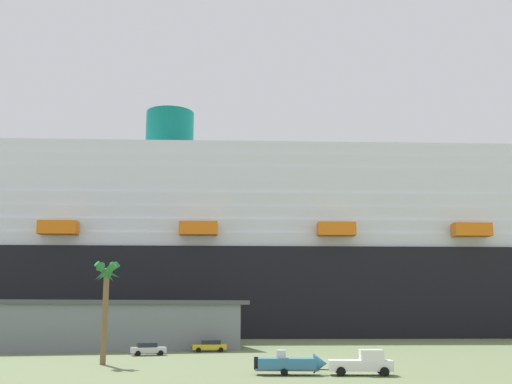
{
  "coord_description": "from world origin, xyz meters",
  "views": [
    {
      "loc": [
        -16.38,
        -71.72,
        5.5
      ],
      "look_at": [
        -1.53,
        33.48,
        26.23
      ],
      "focal_mm": 43.16,
      "sensor_mm": 36.0,
      "label": 1
    }
  ],
  "objects_px": {
    "palm_tree": "(106,285)",
    "parked_car_silver_sedan": "(148,349)",
    "small_boat_on_trailer": "(294,364)",
    "parked_car_green_wagon": "(9,346)",
    "pickup_truck": "(363,363)",
    "cruise_ship": "(321,259)",
    "parked_car_yellow_taxi": "(210,346)"
  },
  "relations": [
    {
      "from": "cruise_ship",
      "to": "palm_tree",
      "type": "distance_m",
      "value": 85.53
    },
    {
      "from": "cruise_ship",
      "to": "palm_tree",
      "type": "relative_size",
      "value": 27.04
    },
    {
      "from": "pickup_truck",
      "to": "cruise_ship",
      "type": "bearing_deg",
      "value": 78.1
    },
    {
      "from": "palm_tree",
      "to": "parked_car_yellow_taxi",
      "type": "xyz_separation_m",
      "value": [
        12.6,
        19.51,
        -7.52
      ]
    },
    {
      "from": "small_boat_on_trailer",
      "to": "parked_car_green_wagon",
      "type": "xyz_separation_m",
      "value": [
        -32.7,
        35.1,
        -0.13
      ]
    },
    {
      "from": "parked_car_yellow_taxi",
      "to": "pickup_truck",
      "type": "bearing_deg",
      "value": -71.62
    },
    {
      "from": "parked_car_yellow_taxi",
      "to": "parked_car_silver_sedan",
      "type": "distance_m",
      "value": 10.24
    },
    {
      "from": "parked_car_yellow_taxi",
      "to": "cruise_ship",
      "type": "bearing_deg",
      "value": 61.1
    },
    {
      "from": "small_boat_on_trailer",
      "to": "parked_car_green_wagon",
      "type": "height_order",
      "value": "small_boat_on_trailer"
    },
    {
      "from": "parked_car_silver_sedan",
      "to": "pickup_truck",
      "type": "bearing_deg",
      "value": -55.02
    },
    {
      "from": "palm_tree",
      "to": "parked_car_yellow_taxi",
      "type": "relative_size",
      "value": 2.28
    },
    {
      "from": "cruise_ship",
      "to": "parked_car_green_wagon",
      "type": "distance_m",
      "value": 79.15
    },
    {
      "from": "parked_car_yellow_taxi",
      "to": "parked_car_green_wagon",
      "type": "xyz_separation_m",
      "value": [
        -27.35,
        2.16,
        -0.0
      ]
    },
    {
      "from": "cruise_ship",
      "to": "parked_car_silver_sedan",
      "type": "distance_m",
      "value": 73.23
    },
    {
      "from": "small_boat_on_trailer",
      "to": "palm_tree",
      "type": "relative_size",
      "value": 0.65
    },
    {
      "from": "palm_tree",
      "to": "parked_car_silver_sedan",
      "type": "height_order",
      "value": "palm_tree"
    },
    {
      "from": "small_boat_on_trailer",
      "to": "cruise_ship",
      "type": "bearing_deg",
      "value": 74.27
    },
    {
      "from": "parked_car_silver_sedan",
      "to": "parked_car_yellow_taxi",
      "type": "bearing_deg",
      "value": 35.83
    },
    {
      "from": "pickup_truck",
      "to": "small_boat_on_trailer",
      "type": "bearing_deg",
      "value": 169.63
    },
    {
      "from": "parked_car_silver_sedan",
      "to": "palm_tree",
      "type": "bearing_deg",
      "value": -107.66
    },
    {
      "from": "parked_car_silver_sedan",
      "to": "parked_car_green_wagon",
      "type": "distance_m",
      "value": 20.72
    },
    {
      "from": "parked_car_silver_sedan",
      "to": "cruise_ship",
      "type": "bearing_deg",
      "value": 57.58
    },
    {
      "from": "pickup_truck",
      "to": "parked_car_silver_sedan",
      "type": "bearing_deg",
      "value": 124.98
    },
    {
      "from": "pickup_truck",
      "to": "parked_car_yellow_taxi",
      "type": "distance_m",
      "value": 35.86
    },
    {
      "from": "cruise_ship",
      "to": "parked_car_yellow_taxi",
      "type": "height_order",
      "value": "cruise_ship"
    },
    {
      "from": "palm_tree",
      "to": "parked_car_silver_sedan",
      "type": "xyz_separation_m",
      "value": [
        4.3,
        13.51,
        -7.53
      ]
    },
    {
      "from": "cruise_ship",
      "to": "parked_car_yellow_taxi",
      "type": "bearing_deg",
      "value": -118.9
    },
    {
      "from": "parked_car_yellow_taxi",
      "to": "palm_tree",
      "type": "bearing_deg",
      "value": -122.87
    },
    {
      "from": "small_boat_on_trailer",
      "to": "parked_car_yellow_taxi",
      "type": "distance_m",
      "value": 33.37
    },
    {
      "from": "pickup_truck",
      "to": "parked_car_green_wagon",
      "type": "relative_size",
      "value": 1.36
    },
    {
      "from": "parked_car_silver_sedan",
      "to": "parked_car_green_wagon",
      "type": "bearing_deg",
      "value": 156.82
    },
    {
      "from": "palm_tree",
      "to": "parked_car_green_wagon",
      "type": "height_order",
      "value": "palm_tree"
    }
  ]
}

